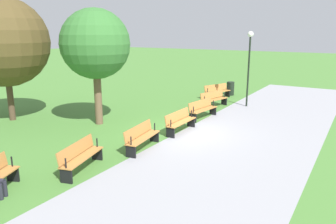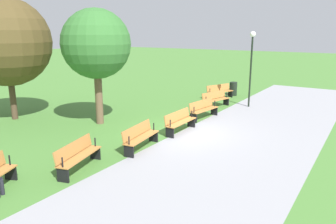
# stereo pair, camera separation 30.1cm
# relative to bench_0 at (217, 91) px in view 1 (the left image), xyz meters

# --- Properties ---
(ground_plane) EXTENTS (120.00, 120.00, 0.00)m
(ground_plane) POSITION_rel_bench_0_xyz_m (7.57, 1.56, -0.48)
(ground_plane) COLOR #477A33
(path_paving) EXTENTS (30.06, 5.50, 0.01)m
(path_paving) POSITION_rel_bench_0_xyz_m (7.57, 4.25, -0.48)
(path_paving) COLOR #939399
(path_paving) RESTS_ON ground
(bench_0) EXTENTS (1.98, 1.18, 0.89)m
(bench_0) POSITION_rel_bench_0_xyz_m (0.00, 0.00, 0.00)
(bench_0) COLOR #B27538
(bench_0) RESTS_ON ground
(bench_1) EXTENTS (2.00, 0.96, 0.89)m
(bench_1) POSITION_rel_bench_0_xyz_m (2.45, 0.82, 0.00)
(bench_1) COLOR #B27538
(bench_1) RESTS_ON ground
(bench_2) EXTENTS (1.99, 0.72, 0.89)m
(bench_2) POSITION_rel_bench_0_xyz_m (4.99, 1.32, 0.00)
(bench_2) COLOR #B27538
(bench_2) RESTS_ON ground
(bench_3) EXTENTS (1.95, 0.47, 0.89)m
(bench_3) POSITION_rel_bench_0_xyz_m (7.57, 1.49, 0.00)
(bench_3) COLOR #B27538
(bench_3) RESTS_ON ground
(bench_4) EXTENTS (1.99, 0.72, 0.89)m
(bench_4) POSITION_rel_bench_0_xyz_m (10.15, 1.32, 0.00)
(bench_4) COLOR #B27538
(bench_4) RESTS_ON ground
(bench_5) EXTENTS (2.00, 0.96, 0.89)m
(bench_5) POSITION_rel_bench_0_xyz_m (12.69, 0.82, 0.00)
(bench_5) COLOR #B27538
(bench_5) RESTS_ON ground
(tree_0) EXTENTS (4.14, 4.14, 5.80)m
(tree_0) POSITION_rel_bench_0_xyz_m (10.10, -6.47, 3.24)
(tree_0) COLOR #4C3828
(tree_0) RESTS_ON ground
(tree_1) EXTENTS (3.12, 3.12, 5.23)m
(tree_1) POSITION_rel_bench_0_xyz_m (8.42, -2.36, 3.17)
(tree_1) COLOR brown
(tree_1) RESTS_ON ground
(lamp_post) EXTENTS (0.32, 0.32, 4.22)m
(lamp_post) POSITION_rel_bench_0_xyz_m (1.25, 2.38, 2.44)
(lamp_post) COLOR black
(lamp_post) RESTS_ON ground
(trash_bin) EXTENTS (0.50, 0.50, 0.90)m
(trash_bin) POSITION_rel_bench_0_xyz_m (-1.47, 0.36, -0.03)
(trash_bin) COLOR black
(trash_bin) RESTS_ON ground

